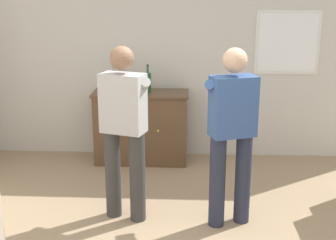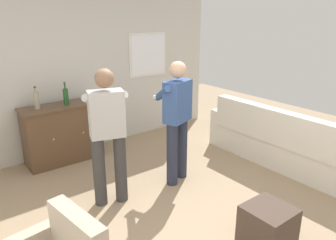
{
  "view_description": "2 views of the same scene",
  "coord_description": "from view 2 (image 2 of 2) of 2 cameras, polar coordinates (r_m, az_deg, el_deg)",
  "views": [
    {
      "loc": [
        0.08,
        -3.36,
        2.2
      ],
      "look_at": [
        -0.12,
        0.58,
        1.05
      ],
      "focal_mm": 50.0,
      "sensor_mm": 36.0,
      "label": 1
    },
    {
      "loc": [
        -2.17,
        -2.5,
        2.28
      ],
      "look_at": [
        0.15,
        0.51,
        1.01
      ],
      "focal_mm": 35.0,
      "sensor_mm": 36.0,
      "label": 2
    }
  ],
  "objects": [
    {
      "name": "ottoman",
      "position": [
        3.6,
        16.96,
        -17.36
      ],
      "size": [
        0.45,
        0.45,
        0.44
      ],
      "primitive_type": "cube",
      "color": "#47382D",
      "rests_on": "ground"
    },
    {
      "name": "person_standing_right",
      "position": [
        4.36,
        1.52,
        0.55
      ],
      "size": [
        0.53,
        0.52,
        1.68
      ],
      "color": "#282D42",
      "rests_on": "ground"
    },
    {
      "name": "wall_back_with_window",
      "position": [
        5.67,
        -14.6,
        8.99
      ],
      "size": [
        5.2,
        0.15,
        2.8
      ],
      "color": "beige",
      "rests_on": "ground"
    },
    {
      "name": "sideboard_cabinet",
      "position": [
        5.38,
        -17.79,
        -2.21
      ],
      "size": [
        1.19,
        0.49,
        0.92
      ],
      "color": "brown",
      "rests_on": "ground"
    },
    {
      "name": "couch",
      "position": [
        5.3,
        18.53,
        -3.88
      ],
      "size": [
        0.57,
        2.47,
        0.93
      ],
      "color": "silver",
      "rests_on": "ground"
    },
    {
      "name": "bottle_wine_green",
      "position": [
        5.14,
        -21.93,
        3.34
      ],
      "size": [
        0.08,
        0.08,
        0.33
      ],
      "color": "gray",
      "rests_on": "sideboard_cabinet"
    },
    {
      "name": "ground",
      "position": [
        4.02,
        2.88,
        -16.11
      ],
      "size": [
        10.4,
        10.4,
        0.0
      ],
      "primitive_type": "plane",
      "color": "#9E8466"
    },
    {
      "name": "bottle_liquor_amber",
      "position": [
        5.23,
        -17.37,
        3.97
      ],
      "size": [
        0.08,
        0.08,
        0.35
      ],
      "color": "#1E4C23",
      "rests_on": "sideboard_cabinet"
    },
    {
      "name": "person_standing_left",
      "position": [
        3.9,
        -10.49,
        -1.97
      ],
      "size": [
        0.53,
        0.52,
        1.68
      ],
      "color": "#383838",
      "rests_on": "ground"
    }
  ]
}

